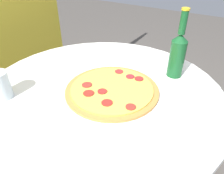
% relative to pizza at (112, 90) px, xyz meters
% --- Properties ---
extents(table, '(1.00, 1.00, 0.70)m').
position_rel_pizza_xyz_m(table, '(-0.01, 0.04, -0.18)').
color(table, silver).
rests_on(table, ground_plane).
extents(pizza, '(0.38, 0.38, 0.02)m').
position_rel_pizza_xyz_m(pizza, '(0.00, 0.00, 0.00)').
color(pizza, '#B77F3D').
rests_on(pizza, table).
extents(beer_bottle, '(0.07, 0.07, 0.30)m').
position_rel_pizza_xyz_m(beer_bottle, '(0.25, -0.18, 0.10)').
color(beer_bottle, '#144C23').
rests_on(beer_bottle, table).
extents(drinking_glass, '(0.08, 0.08, 0.11)m').
position_rel_pizza_xyz_m(drinking_glass, '(-0.25, 0.35, 0.05)').
color(drinking_glass, silver).
rests_on(drinking_glass, table).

